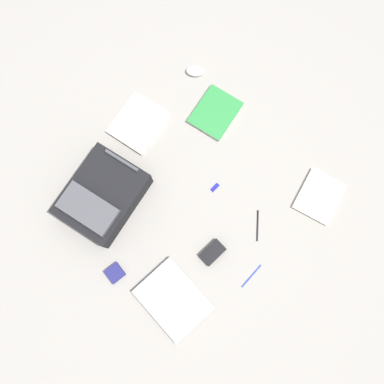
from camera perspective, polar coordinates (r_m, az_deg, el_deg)
ground_plane at (r=1.88m, az=-0.08°, el=-1.45°), size 3.61×3.61×0.00m
backpack at (r=1.86m, az=-12.84°, el=-0.64°), size 0.38×0.44×0.16m
laptop at (r=1.85m, az=-2.77°, el=-15.26°), size 0.31×0.24×0.03m
book_comic at (r=2.00m, az=-7.71°, el=9.78°), size 0.27×0.29×0.02m
book_red at (r=2.00m, az=3.39°, el=11.35°), size 0.24×0.27×0.02m
book_blue at (r=1.98m, az=17.89°, el=-0.65°), size 0.24×0.27×0.02m
computer_mouse at (r=2.09m, az=0.46°, el=17.07°), size 0.11×0.10×0.03m
power_brick at (r=1.85m, az=3.00°, el=-8.70°), size 0.07×0.11×0.03m
pen_black at (r=1.87m, az=8.59°, el=-11.89°), size 0.02×0.13×0.01m
pen_blue at (r=1.89m, az=9.45°, el=-4.80°), size 0.11×0.11×0.01m
earbud_pouch at (r=1.88m, az=-11.14°, el=-11.33°), size 0.08×0.08×0.02m
usb_stick at (r=1.90m, az=3.33°, el=0.67°), size 0.02×0.05×0.01m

